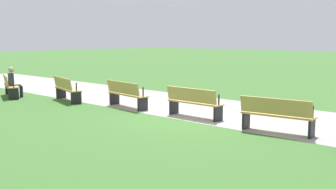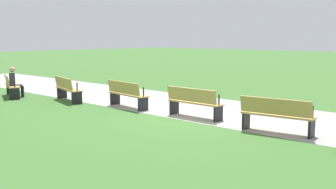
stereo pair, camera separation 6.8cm
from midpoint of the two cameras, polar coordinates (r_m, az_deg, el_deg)
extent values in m
plane|color=#3D6B2D|center=(12.15, 3.93, -3.19)|extent=(120.00, 120.00, 0.00)
cube|color=#A39E99|center=(13.33, 8.00, -2.24)|extent=(36.67, 4.14, 0.01)
cube|color=tan|center=(17.42, -20.55, 1.18)|extent=(1.81, 1.08, 0.04)
cube|color=tan|center=(17.39, -21.24, 1.94)|extent=(1.68, 0.77, 0.40)
cube|color=black|center=(18.27, -20.71, 0.73)|extent=(0.20, 0.37, 0.43)
cylinder|color=black|center=(18.23, -20.70, 1.96)|extent=(0.06, 0.06, 0.30)
cube|color=black|center=(16.63, -20.29, 0.09)|extent=(0.20, 0.37, 0.43)
cylinder|color=black|center=(16.58, -20.29, 1.44)|extent=(0.06, 0.06, 0.30)
cube|color=tan|center=(15.62, -13.40, 0.75)|extent=(1.83, 0.88, 0.04)
cube|color=tan|center=(15.53, -14.12, 1.58)|extent=(1.75, 0.56, 0.40)
cube|color=black|center=(16.43, -14.30, 0.24)|extent=(0.15, 0.38, 0.43)
cylinder|color=black|center=(16.39, -14.28, 1.62)|extent=(0.05, 0.05, 0.30)
cube|color=black|center=(14.87, -12.34, -0.47)|extent=(0.15, 0.38, 0.43)
cylinder|color=black|center=(14.83, -12.31, 1.04)|extent=(0.05, 0.05, 0.30)
cube|color=tan|center=(13.82, -5.36, 0.03)|extent=(1.82, 0.67, 0.04)
cube|color=tan|center=(13.68, -6.06, 0.96)|extent=(1.78, 0.33, 0.40)
cube|color=black|center=(14.54, -7.18, -0.54)|extent=(0.11, 0.38, 0.43)
cylinder|color=black|center=(14.50, -7.14, 1.01)|extent=(0.05, 0.05, 0.30)
cube|color=black|center=(13.18, -3.31, -1.36)|extent=(0.11, 0.38, 0.43)
cylinder|color=black|center=(13.14, -3.26, 0.35)|extent=(0.05, 0.05, 0.30)
cube|color=tan|center=(12.07, 3.95, -1.10)|extent=(1.78, 0.44, 0.04)
cube|color=tan|center=(11.89, 3.35, -0.06)|extent=(1.78, 0.10, 0.40)
cube|color=black|center=(12.64, 1.02, -1.74)|extent=(0.06, 0.37, 0.43)
cylinder|color=black|center=(12.60, 1.08, 0.04)|extent=(0.04, 0.04, 0.30)
cube|color=black|center=(11.62, 7.12, -2.66)|extent=(0.06, 0.37, 0.43)
cylinder|color=black|center=(11.57, 7.21, -0.73)|extent=(0.04, 0.04, 0.30)
cube|color=tan|center=(10.44, 15.06, -2.77)|extent=(1.82, 0.67, 0.04)
cube|color=tan|center=(10.21, 14.71, -1.61)|extent=(1.78, 0.33, 0.40)
cube|color=black|center=(10.79, 10.89, -3.56)|extent=(0.11, 0.38, 0.43)
cylinder|color=black|center=(10.74, 10.99, -1.47)|extent=(0.05, 0.05, 0.30)
cube|color=black|center=(10.23, 19.38, -4.49)|extent=(0.11, 0.38, 0.43)
cylinder|color=black|center=(10.18, 19.51, -2.30)|extent=(0.05, 0.05, 0.30)
cube|color=#2D3347|center=(17.20, -20.61, 1.94)|extent=(0.37, 0.31, 0.50)
sphere|color=tan|center=(17.17, -20.60, 3.24)|extent=(0.22, 0.22, 0.22)
cylinder|color=#23232D|center=(17.33, -19.99, 1.11)|extent=(0.26, 0.38, 0.13)
cylinder|color=#23232D|center=(17.37, -19.37, 0.44)|extent=(0.14, 0.14, 0.43)
cylinder|color=#23232D|center=(17.15, -19.94, 1.05)|extent=(0.26, 0.38, 0.13)
cylinder|color=#23232D|center=(17.20, -19.31, 0.37)|extent=(0.14, 0.14, 0.43)
camera|label=1|loc=(0.03, -89.83, 0.02)|focal=44.18mm
camera|label=2|loc=(0.03, 90.17, -0.02)|focal=44.18mm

